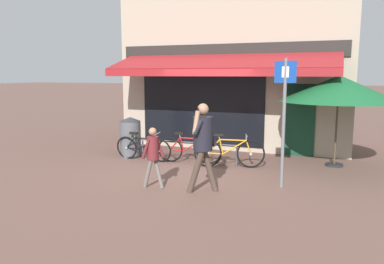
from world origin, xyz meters
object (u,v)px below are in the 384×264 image
at_px(bicycle_black, 143,148).
at_px(litter_bin, 130,137).
at_px(bicycle_orange, 229,152).
at_px(cafe_parasol, 339,89).
at_px(pedestrian_child, 153,151).
at_px(bicycle_red, 189,149).
at_px(pedestrian_adult, 203,138).
at_px(parking_sign, 284,110).

height_order(bicycle_black, litter_bin, litter_bin).
relative_size(bicycle_orange, litter_bin, 1.53).
relative_size(litter_bin, cafe_parasol, 0.39).
height_order(bicycle_black, cafe_parasol, cafe_parasol).
distance_m(pedestrian_child, cafe_parasol, 5.06).
relative_size(bicycle_black, pedestrian_child, 1.33).
bearing_deg(cafe_parasol, bicycle_red, -163.70).
bearing_deg(bicycle_red, cafe_parasol, 8.33).
xyz_separation_m(pedestrian_adult, cafe_parasol, (2.48, 3.27, 0.90)).
xyz_separation_m(bicycle_orange, litter_bin, (-3.00, 0.18, 0.19)).
height_order(pedestrian_adult, cafe_parasol, cafe_parasol).
bearing_deg(pedestrian_adult, bicycle_red, -71.03).
distance_m(bicycle_red, pedestrian_child, 2.38).
xyz_separation_m(pedestrian_child, litter_bin, (-2.00, 2.48, -0.21)).
relative_size(pedestrian_child, cafe_parasol, 0.44).
xyz_separation_m(pedestrian_adult, litter_bin, (-3.05, 2.34, -0.53)).
height_order(bicycle_red, parking_sign, parking_sign).
height_order(bicycle_orange, pedestrian_child, pedestrian_child).
bearing_deg(bicycle_black, bicycle_orange, 4.61).
relative_size(bicycle_orange, pedestrian_child, 1.37).
bearing_deg(pedestrian_adult, bicycle_black, -48.42).
bearing_deg(litter_bin, cafe_parasol, 9.50).
height_order(pedestrian_adult, litter_bin, pedestrian_adult).
distance_m(pedestrian_child, litter_bin, 3.19).
distance_m(bicycle_orange, cafe_parasol, 3.21).
bearing_deg(bicycle_red, pedestrian_adult, -69.90).
distance_m(bicycle_orange, litter_bin, 3.01).
height_order(litter_bin, cafe_parasol, cafe_parasol).
height_order(bicycle_orange, cafe_parasol, cafe_parasol).
relative_size(pedestrian_adult, pedestrian_child, 1.40).
bearing_deg(pedestrian_child, litter_bin, -40.11).
relative_size(pedestrian_child, litter_bin, 1.12).
relative_size(bicycle_red, pedestrian_child, 1.36).
bearing_deg(pedestrian_adult, pedestrian_child, -1.84).
relative_size(bicycle_orange, parking_sign, 0.66).
bearing_deg(litter_bin, parking_sign, -17.95).
distance_m(bicycle_black, bicycle_red, 1.32).
height_order(bicycle_red, pedestrian_child, pedestrian_child).
bearing_deg(bicycle_red, parking_sign, -34.61).
bearing_deg(bicycle_black, pedestrian_adult, -37.85).
bearing_deg(bicycle_red, pedestrian_child, -95.00).
distance_m(bicycle_red, pedestrian_adult, 2.60).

